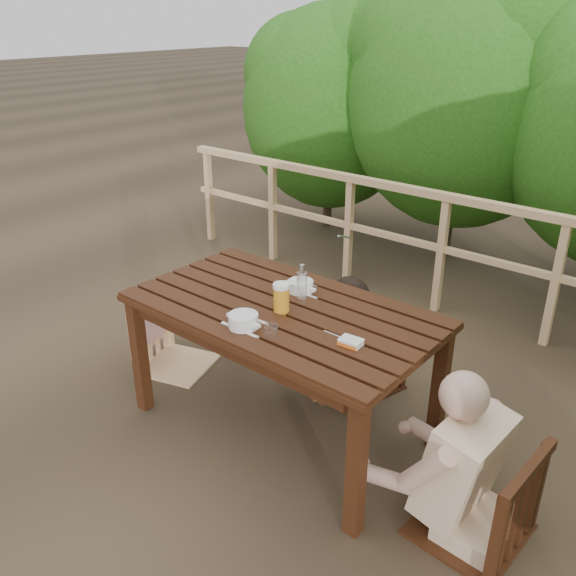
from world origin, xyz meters
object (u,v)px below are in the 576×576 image
Objects in this scene: table at (283,369)px; soup_near at (243,322)px; bread_roll at (245,319)px; tumbler at (271,332)px; chair_far at (365,326)px; soup_far at (301,287)px; chair_left at (174,308)px; woman at (368,301)px; butter_tub at (351,343)px; chair_right at (482,448)px; diner_right at (495,416)px; bottle at (302,285)px; beer_glass at (281,299)px.

table is 6.50× the size of soup_near.
tumbler is (0.20, -0.02, 0.00)m from bread_roll.
table is at bearing -86.04° from chair_far.
soup_far is (-0.04, 0.22, 0.44)m from table.
woman is (1.13, 0.65, 0.16)m from chair_left.
butter_tub is (0.36, 0.19, -0.02)m from tumbler.
chair_left is at bearing 169.39° from butter_tub.
chair_right is 1.34m from soup_far.
chair_left is at bearing -169.49° from soup_far.
bread_roll is 0.58m from butter_tub.
chair_far is 1.04m from bread_roll.
woman is at bearing 92.52° from tumbler.
bread_roll is at bearing 103.22° from diner_right.
soup_far and tumbler have the same top height.
bread_roll is (-0.02, 0.03, -0.00)m from soup_near.
diner_right is 1.23m from bottle.
diner_right is 1.24m from beer_glass.
bottle reaches higher than beer_glass.
soup_far is at bearing 130.98° from bottle.
table is at bearing 120.54° from tumbler.
chair_far is 3.56× the size of soup_far.
soup_far is at bearing 145.25° from butter_tub.
table is at bearing 85.01° from bread_roll.
bread_roll is 1.63× the size of tumbler.
soup_near is at bearing -58.57° from bread_roll.
chair_right is at bearing -2.69° from table.
soup_far is at bearing 94.36° from soup_near.
tumbler is at bearing -157.28° from butter_tub.
woman is 4.71× the size of soup_near.
woman reaches higher than chair_far.
beer_glass is at bearing -55.10° from table.
bottle is 0.53m from butter_tub.
soup_near is (-1.26, -0.25, 0.14)m from diner_right.
bread_roll is at bearing -125.25° from chair_left.
chair_left is 1.04× the size of chair_far.
chair_right reaches higher than beer_glass.
soup_near is 1.96× the size of bread_roll.
beer_glass reaches higher than bread_roll.
soup_near reaches higher than table.
tumbler is at bearing -59.46° from table.
soup_far is 2.20× the size of butter_tub.
tumbler is (0.18, 0.01, -0.00)m from soup_near.
chair_right is at bearing 160.42° from woman.
beer_glass is (-0.10, -0.72, 0.44)m from chair_far.
table is 0.74m from woman.
tumbler is at bearing -6.19° from bread_roll.
bread_roll is (-1.28, -0.22, 0.14)m from diner_right.
beer_glass is (1.03, -0.08, 0.42)m from chair_left.
soup_near is 0.57m from butter_tub.
table is 0.69m from butter_tub.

